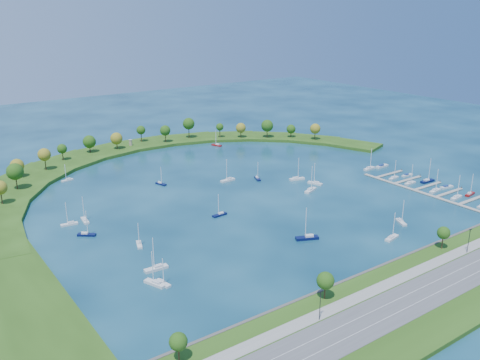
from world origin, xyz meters
TOP-DOWN VIEW (x-y plane):
  - ground at (0.00, 0.00)m, footprint 700.00×700.00m
  - south_shoreline at (0.03, -122.88)m, footprint 420.00×43.10m
  - breakwater at (-46.33, 48.72)m, footprint 286.74×247.64m
  - breakwater_trees at (-11.44, 87.46)m, footprint 239.04×94.79m
  - harbor_tower at (-9.85, 116.34)m, footprint 2.60×2.60m
  - dock_system at (85.30, -61.00)m, footprint 24.28×82.00m
  - moored_boat_0 at (20.73, 9.88)m, footprint 4.34×7.39m
  - moored_boat_1 at (-71.75, -30.96)m, footprint 4.16×7.33m
  - moored_boat_2 at (-78.43, -64.94)m, footprint 3.42×7.35m
  - moored_boat_3 at (-10.77, -66.67)m, footprint 10.16×6.55m
  - moored_boat_4 at (18.71, -87.42)m, footprint 8.44×3.80m
  - moored_boat_5 at (-69.27, 70.20)m, footprint 6.99×3.05m
  - moored_boat_6 at (-28.75, 33.66)m, footprint 3.91×7.32m
  - moored_boat_7 at (-81.35, 6.85)m, footprint 3.17×8.32m
  - moored_boat_8 at (41.91, -15.61)m, footprint 5.24×8.66m
  - moored_boat_9 at (42.81, 86.91)m, footprint 4.98×8.01m
  - moored_boat_10 at (-88.54, 6.85)m, footprint 7.74×2.95m
  - moored_boat_11 at (-80.73, -63.68)m, footprint 5.48×9.05m
  - moored_boat_12 at (5.10, 17.04)m, footprint 9.11×3.11m
  - moored_boat_13 at (-86.17, -8.76)m, footprint 7.50×6.60m
  - moored_boat_14 at (36.14, -78.58)m, footprint 5.44×7.89m
  - moored_boat_15 at (38.53, -3.94)m, footprint 9.26×4.80m
  - moored_boat_16 at (31.64, -22.83)m, footprint 9.82×6.03m
  - moored_boat_17 at (-75.38, -53.92)m, footprint 9.24×3.06m
  - moored_boat_18 at (-26.81, -23.24)m, footprint 7.66×2.65m
  - docked_boat_2 at (85.51, -74.63)m, footprint 8.78×3.44m
  - docked_boat_3 at (96.03, -75.71)m, footprint 8.16×3.53m
  - docked_boat_4 at (85.51, -61.97)m, footprint 8.86×3.61m
  - docked_boat_5 at (95.98, -61.88)m, footprint 8.47×3.47m
  - docked_boat_6 at (85.53, -46.01)m, footprint 7.92×2.49m
  - docked_boat_7 at (96.00, -49.71)m, footprint 9.54×3.14m
  - docked_boat_8 at (85.53, -34.69)m, footprint 7.67×2.96m
  - docked_boat_9 at (95.99, -36.00)m, footprint 7.77×2.34m
  - docked_boat_10 at (87.91, -14.44)m, footprint 9.09×3.50m
  - docked_boat_11 at (97.86, -15.69)m, footprint 9.81×3.41m

SIDE VIEW (x-z plane):
  - ground at x=0.00m, z-range 0.00..0.00m
  - dock_system at x=85.30m, z-range -0.45..1.15m
  - docked_boat_9 at x=95.99m, z-range -0.21..1.37m
  - docked_boat_5 at x=95.98m, z-range -0.22..1.46m
  - docked_boat_11 at x=97.86m, z-range -0.26..1.70m
  - moored_boat_5 at x=-69.27m, z-range -4.12..5.83m
  - moored_boat_6 at x=-28.75m, z-range -4.32..6.05m
  - moored_boat_1 at x=-71.75m, z-range -4.33..6.06m
  - moored_boat_2 at x=-78.43m, z-range -4.35..6.08m
  - moored_boat_0 at x=20.73m, z-range -4.38..6.12m
  - docked_boat_8 at x=85.53m, z-range -4.62..6.37m
  - moored_boat_18 at x=-26.81m, z-range -4.65..6.41m
  - moored_boat_10 at x=-88.54m, z-range -4.67..6.43m
  - moored_boat_14 at x=36.14m, z-range -4.80..6.58m
  - moored_boat_9 at x=42.81m, z-range -4.82..6.60m
  - moored_boat_13 at x=-86.17m, z-range -4.87..6.65m
  - docked_boat_6 at x=85.53m, z-range -4.87..6.65m
  - docked_boat_3 at x=96.03m, z-range -4.91..6.70m
  - moored_boat_7 at x=-81.35m, z-range -5.06..6.87m
  - moored_boat_4 at x=18.71m, z-range -5.09..6.90m
  - moored_boat_8 at x=41.91m, z-range -5.25..7.08m
  - docked_boat_2 at x=85.51m, z-range -5.36..7.21m
  - docked_boat_4 at x=85.51m, z-range -5.40..7.25m
  - moored_boat_11 at x=-80.73m, z-range -5.51..7.37m
  - docked_boat_10 at x=87.91m, z-range -5.58..7.45m
  - moored_boat_15 at x=38.53m, z-range -5.61..7.49m
  - moored_boat_12 at x=5.10m, z-range -5.64..7.53m
  - moored_boat_17 at x=-75.38m, z-range -5.75..7.64m
  - docked_boat_7 at x=96.00m, z-range -5.95..7.88m
  - moored_boat_16 at x=31.64m, z-range -6.02..7.96m
  - moored_boat_3 at x=-10.77m, z-range -6.28..8.25m
  - breakwater at x=-46.33m, z-range -0.01..1.99m
  - south_shoreline at x=0.03m, z-range -4.80..6.80m
  - harbor_tower at x=-9.85m, z-range 2.05..6.25m
  - breakwater_trees at x=-11.44m, z-range 2.86..17.98m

